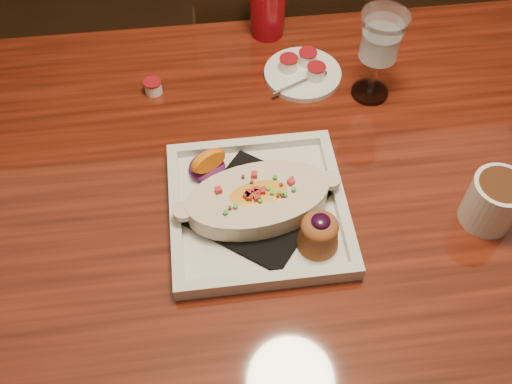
{
  "coord_description": "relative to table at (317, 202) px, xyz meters",
  "views": [
    {
      "loc": [
        -0.2,
        -0.62,
        1.55
      ],
      "look_at": [
        -0.12,
        -0.05,
        0.77
      ],
      "focal_mm": 40.0,
      "sensor_mm": 36.0,
      "label": 1
    }
  ],
  "objects": [
    {
      "name": "chair_far",
      "position": [
        -0.0,
        0.63,
        -0.15
      ],
      "size": [
        0.42,
        0.42,
        0.93
      ],
      "rotation": [
        0.0,
        0.0,
        3.14
      ],
      "color": "black",
      "rests_on": "floor"
    },
    {
      "name": "saucer",
      "position": [
        0.01,
        0.25,
        0.11
      ],
      "size": [
        0.16,
        0.16,
        0.11
      ],
      "color": "silver",
      "rests_on": "table"
    },
    {
      "name": "floor",
      "position": [
        0.0,
        0.0,
        -0.65
      ],
      "size": [
        7.0,
        7.0,
        0.0
      ],
      "primitive_type": "plane",
      "color": "black",
      "rests_on": "ground"
    },
    {
      "name": "plate",
      "position": [
        -0.12,
        -0.08,
        0.13
      ],
      "size": [
        0.3,
        0.3,
        0.08
      ],
      "rotation": [
        0.0,
        0.0,
        0.0
      ],
      "color": "silver",
      "rests_on": "table"
    },
    {
      "name": "table",
      "position": [
        0.0,
        0.0,
        0.0
      ],
      "size": [
        1.5,
        0.9,
        0.75
      ],
      "color": "maroon",
      "rests_on": "floor"
    },
    {
      "name": "goblet",
      "position": [
        0.13,
        0.19,
        0.23
      ],
      "size": [
        0.09,
        0.09,
        0.19
      ],
      "color": "silver",
      "rests_on": "table"
    },
    {
      "name": "creamer_loose",
      "position": [
        -0.3,
        0.24,
        0.11
      ],
      "size": [
        0.04,
        0.04,
        0.03
      ],
      "color": "white",
      "rests_on": "table"
    },
    {
      "name": "coffee_mug",
      "position": [
        0.26,
        -0.13,
        0.15
      ],
      "size": [
        0.12,
        0.09,
        0.09
      ],
      "rotation": [
        0.0,
        0.0,
        0.38
      ],
      "color": "silver",
      "rests_on": "table"
    },
    {
      "name": "red_tumbler",
      "position": [
        -0.05,
        0.4,
        0.17
      ],
      "size": [
        0.08,
        0.08,
        0.14
      ],
      "primitive_type": "cone",
      "color": "#9E0B17",
      "rests_on": "table"
    }
  ]
}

